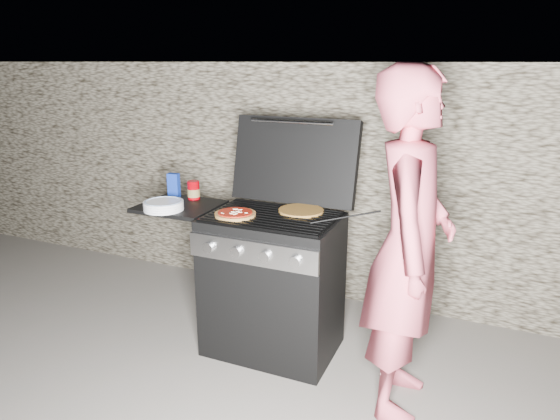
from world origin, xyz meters
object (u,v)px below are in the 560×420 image
at_px(sauce_jar, 194,190).
at_px(person, 409,247).
at_px(gas_grill, 238,277).
at_px(pizza_topped, 235,213).

xyz_separation_m(sauce_jar, person, (1.51, -0.36, -0.06)).
bearing_deg(sauce_jar, gas_grill, -20.85).
distance_m(gas_grill, pizza_topped, 0.48).
relative_size(sauce_jar, person, 0.07).
bearing_deg(pizza_topped, gas_grill, 116.03).
relative_size(gas_grill, person, 0.74).
relative_size(gas_grill, sauce_jar, 10.62).
xyz_separation_m(pizza_topped, sauce_jar, (-0.45, 0.25, 0.04)).
height_order(sauce_jar, person, person).
bearing_deg(pizza_topped, sauce_jar, 151.03).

